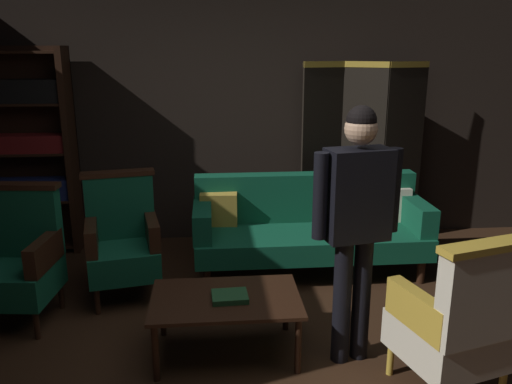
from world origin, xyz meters
The scene contains 11 objects.
ground_plane centered at (0.00, 0.00, 0.00)m, with size 10.00×10.00×0.00m, color #331E11.
back_wall centered at (0.00, 2.45, 1.40)m, with size 7.20×0.10×2.80m, color black.
folding_screen centered at (1.24, 2.16, 0.99)m, with size 1.29×0.27×1.90m.
bookshelf centered at (-2.15, 2.19, 1.08)m, with size 0.90×0.32×2.05m.
velvet_couch centered at (0.55, 1.45, 0.45)m, with size 2.12×0.78×0.88m.
coffee_table centered at (-0.27, 0.10, 0.37)m, with size 1.00×0.64×0.42m.
armchair_gilt_accent centered at (1.07, -0.46, 0.49)m, with size 0.71×0.71×1.04m.
armchair_wing_left centered at (-1.09, 1.06, 0.49)m, with size 0.68×0.67×1.04m.
armchair_wing_right centered at (-1.82, 0.72, 0.49)m, with size 0.64×0.64×1.04m.
standing_figure centered at (0.56, -0.03, 1.03)m, with size 0.58×0.28×1.70m.
book_green_cloth centered at (-0.24, 0.07, 0.44)m, with size 0.24×0.19×0.04m, color #1E4C28.
Camera 1 is at (-0.35, -3.06, 2.03)m, focal length 36.38 mm.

